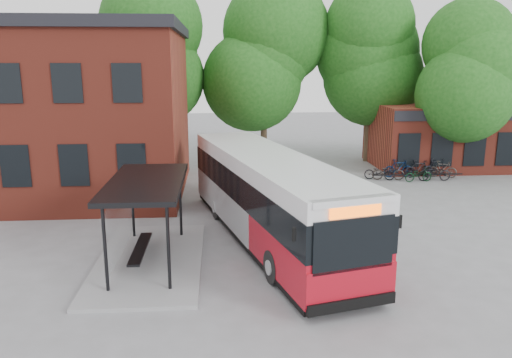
{
  "coord_description": "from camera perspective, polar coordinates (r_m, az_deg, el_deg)",
  "views": [
    {
      "loc": [
        -2.07,
        -17.09,
        6.64
      ],
      "look_at": [
        -0.61,
        2.58,
        2.0
      ],
      "focal_mm": 35.0,
      "sensor_mm": 36.0,
      "label": 1
    }
  ],
  "objects": [
    {
      "name": "ground",
      "position": [
        18.45,
        2.52,
        -7.87
      ],
      "size": [
        100.0,
        100.0,
        0.0
      ],
      "primitive_type": "plane",
      "color": "slate"
    },
    {
      "name": "tree_0",
      "position": [
        33.35,
        -11.21,
        11.02
      ],
      "size": [
        7.92,
        7.92,
        11.0
      ],
      "primitive_type": null,
      "color": "#194F15",
      "rests_on": "ground"
    },
    {
      "name": "station_building",
      "position": [
        28.39,
        -27.07,
        6.97
      ],
      "size": [
        18.4,
        10.4,
        8.5
      ],
      "primitive_type": null,
      "color": "maroon",
      "rests_on": "ground"
    },
    {
      "name": "tree_1",
      "position": [
        34.26,
        0.93,
        10.82
      ],
      "size": [
        7.92,
        7.92,
        10.4
      ],
      "primitive_type": null,
      "color": "#194F15",
      "rests_on": "ground"
    },
    {
      "name": "bicycle_1",
      "position": [
        30.53,
        15.98,
        1.18
      ],
      "size": [
        1.8,
        0.56,
        1.07
      ],
      "primitive_type": "imported",
      "rotation": [
        0.0,
        0.0,
        1.6
      ],
      "color": "#0A1B3B",
      "rests_on": "ground"
    },
    {
      "name": "city_bus",
      "position": [
        18.79,
        1.46,
        -2.21
      ],
      "size": [
        5.89,
        13.18,
        3.28
      ],
      "primitive_type": null,
      "rotation": [
        0.0,
        0.0,
        0.25
      ],
      "color": "#AF0E1D",
      "rests_on": "ground"
    },
    {
      "name": "bus_shelter",
      "position": [
        17.08,
        -12.24,
        -4.76
      ],
      "size": [
        3.6,
        7.0,
        2.9
      ],
      "primitive_type": null,
      "color": "black",
      "rests_on": "ground"
    },
    {
      "name": "bicycle_6",
      "position": [
        30.2,
        19.72,
        0.7
      ],
      "size": [
        1.89,
        0.68,
        0.99
      ],
      "primitive_type": "imported",
      "rotation": [
        0.0,
        0.0,
        1.56
      ],
      "color": "black",
      "rests_on": "ground"
    },
    {
      "name": "bicycle_3",
      "position": [
        30.91,
        18.08,
        1.13
      ],
      "size": [
        1.74,
        0.67,
        1.02
      ],
      "primitive_type": "imported",
      "rotation": [
        0.0,
        0.0,
        1.69
      ],
      "color": "black",
      "rests_on": "ground"
    },
    {
      "name": "bicycle_7",
      "position": [
        31.25,
        20.51,
        1.04
      ],
      "size": [
        1.71,
        1.05,
        0.99
      ],
      "primitive_type": "imported",
      "rotation": [
        0.0,
        0.0,
        1.19
      ],
      "color": "#3C3834",
      "rests_on": "ground"
    },
    {
      "name": "bicycle_0",
      "position": [
        29.6,
        13.93,
        0.76
      ],
      "size": [
        1.81,
        1.12,
        0.9
      ],
      "primitive_type": "imported",
      "rotation": [
        0.0,
        0.0,
        1.24
      ],
      "color": "black",
      "rests_on": "ground"
    },
    {
      "name": "tree_2",
      "position": [
        34.61,
        12.92,
        11.02
      ],
      "size": [
        7.92,
        7.92,
        11.0
      ],
      "primitive_type": null,
      "color": "#194F15",
      "rests_on": "ground"
    },
    {
      "name": "bicycle_2",
      "position": [
        29.67,
        14.88,
        0.8
      ],
      "size": [
        1.91,
        0.9,
        0.96
      ],
      "primitive_type": "imported",
      "rotation": [
        0.0,
        0.0,
        1.42
      ],
      "color": "#302925",
      "rests_on": "ground"
    },
    {
      "name": "shop_row",
      "position": [
        35.77,
        24.39,
        4.6
      ],
      "size": [
        14.0,
        6.2,
        4.0
      ],
      "primitive_type": null,
      "color": "maroon",
      "rests_on": "ground"
    },
    {
      "name": "bicycle_5",
      "position": [
        31.39,
        19.8,
        1.26
      ],
      "size": [
        1.9,
        1.2,
        1.11
      ],
      "primitive_type": "imported",
      "rotation": [
        0.0,
        0.0,
        1.97
      ],
      "color": "black",
      "rests_on": "ground"
    },
    {
      "name": "bike_rail",
      "position": [
        30.07,
        18.04,
        0.19
      ],
      "size": [
        5.2,
        0.1,
        0.38
      ],
      "primitive_type": null,
      "color": "black",
      "rests_on": "ground"
    },
    {
      "name": "tree_3",
      "position": [
        32.83,
        23.39,
        8.67
      ],
      "size": [
        7.04,
        7.04,
        9.28
      ],
      "primitive_type": null,
      "color": "#194F15",
      "rests_on": "ground"
    },
    {
      "name": "bicycle_4",
      "position": [
        29.72,
        18.07,
        0.5
      ],
      "size": [
        1.67,
        0.75,
        0.85
      ],
      "primitive_type": "imported",
      "rotation": [
        0.0,
        0.0,
        1.69
      ],
      "color": "black",
      "rests_on": "ground"
    }
  ]
}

